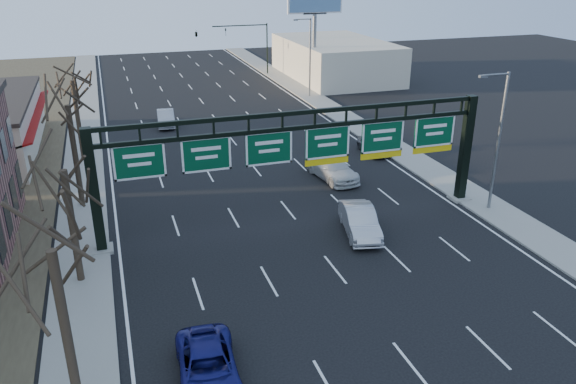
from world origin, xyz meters
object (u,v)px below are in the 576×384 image
object	(u,v)px
car_blue_suv	(208,367)
car_silver_sedan	(360,221)
sign_gantry	(301,152)
car_white_wagon	(332,168)

from	to	relation	value
car_blue_suv	car_silver_sedan	xyz separation A→B (m)	(11.01, 9.81, 0.13)
sign_gantry	car_silver_sedan	world-z (taller)	sign_gantry
car_silver_sedan	car_white_wagon	size ratio (longest dim) A/B	0.91
car_blue_suv	car_silver_sedan	world-z (taller)	car_silver_sedan
car_white_wagon	car_silver_sedan	bearing A→B (deg)	-109.48
car_blue_suv	car_white_wagon	bearing A→B (deg)	60.11
car_white_wagon	sign_gantry	bearing A→B (deg)	-133.87
car_silver_sedan	sign_gantry	bearing A→B (deg)	150.75
sign_gantry	car_white_wagon	world-z (taller)	sign_gantry
car_blue_suv	car_white_wagon	size ratio (longest dim) A/B	0.91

